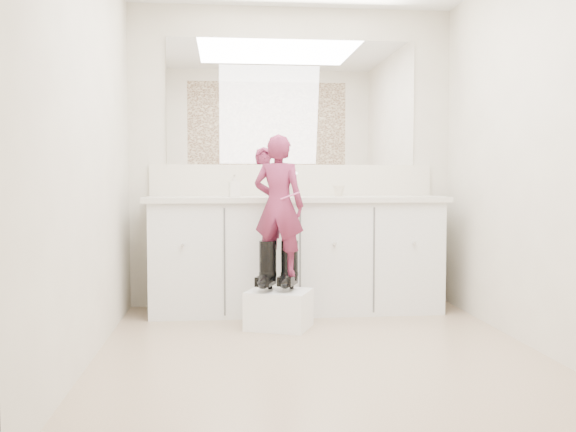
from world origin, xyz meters
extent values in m
plane|color=#8D785C|center=(0.00, 0.00, 0.00)|extent=(3.00, 3.00, 0.00)
plane|color=beige|center=(0.00, 1.50, 1.20)|extent=(2.60, 0.00, 2.60)
plane|color=beige|center=(0.00, -1.50, 1.20)|extent=(2.60, 0.00, 2.60)
plane|color=beige|center=(-1.30, 0.00, 1.20)|extent=(0.00, 3.00, 3.00)
plane|color=beige|center=(1.30, 0.00, 1.20)|extent=(0.00, 3.00, 3.00)
cube|color=silver|center=(0.00, 1.23, 0.42)|extent=(2.20, 0.55, 0.85)
cube|color=beige|center=(0.00, 1.21, 0.87)|extent=(2.28, 0.58, 0.04)
cube|color=beige|center=(0.00, 1.49, 1.02)|extent=(2.28, 0.03, 0.25)
cube|color=white|center=(0.00, 1.49, 1.64)|extent=(2.00, 0.02, 1.00)
cylinder|color=silver|center=(0.00, 1.38, 0.94)|extent=(0.08, 0.08, 0.10)
imported|color=beige|center=(0.34, 1.28, 0.93)|extent=(0.12, 0.12, 0.09)
imported|color=beige|center=(-0.47, 1.18, 0.97)|extent=(0.09, 0.09, 0.17)
cube|color=white|center=(-0.18, 0.66, 0.13)|extent=(0.51, 0.47, 0.26)
imported|color=#AD3564|center=(-0.18, 0.68, 0.84)|extent=(0.41, 0.34, 0.96)
cylinder|color=#E0579C|center=(-0.11, 0.60, 0.91)|extent=(0.13, 0.06, 0.06)
camera|label=1|loc=(-0.56, -3.68, 1.02)|focal=40.00mm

